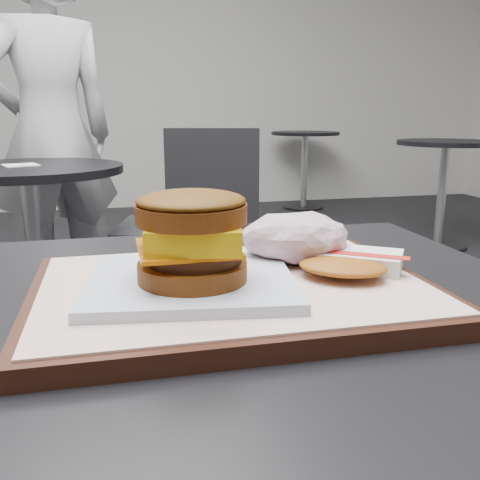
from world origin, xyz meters
The scene contains 11 objects.
customer_table centered at (0.00, 0.00, 0.58)m, with size 0.80×0.60×0.77m.
serving_tray centered at (0.07, -0.01, 0.78)m, with size 0.38×0.28×0.02m.
breakfast_sandwich centered at (0.02, -0.02, 0.83)m, with size 0.21×0.19×0.09m.
hash_brown centered at (0.19, -0.01, 0.80)m, with size 0.14×0.13×0.02m.
crumpled_wrapper centered at (0.15, 0.05, 0.82)m, with size 0.12×0.09×0.05m, color silver, non-canonical shape.
neighbor_table centered at (-0.35, 1.65, 0.55)m, with size 0.70×0.70×0.75m.
napkin centered at (-0.38, 1.66, 0.75)m, with size 0.12×0.12×0.00m, color white.
neighbor_chair centered at (0.25, 1.74, 0.51)m, with size 0.64×0.51×0.88m.
patron centered at (-0.31, 2.13, 0.84)m, with size 0.61×0.40×1.68m, color silver.
bg_table_near centered at (2.20, 2.80, 0.56)m, with size 0.66×0.66×0.75m.
bg_table_far centered at (1.80, 4.50, 0.56)m, with size 0.66×0.66×0.75m.
Camera 1 is at (-0.04, -0.49, 0.95)m, focal length 40.00 mm.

